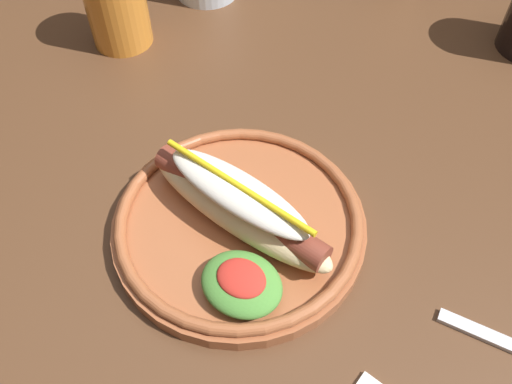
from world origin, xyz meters
The scene contains 4 objects.
ground_plane centered at (0.00, 0.00, 0.00)m, with size 8.00×8.00×0.00m, color #3D2D23.
dining_table centered at (0.00, 0.00, 0.65)m, with size 1.24×1.09×0.74m.
hot_dog_plate centered at (0.07, -0.11, 0.76)m, with size 0.25×0.25×0.08m.
extra_cup centered at (-0.24, 0.06, 0.80)m, with size 0.08×0.08×0.12m, color orange.
Camera 1 is at (0.24, -0.35, 1.18)m, focal length 37.40 mm.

